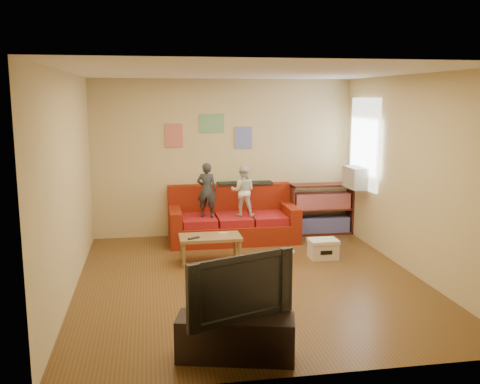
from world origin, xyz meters
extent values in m
cube|color=brown|center=(0.00, 0.00, -0.01)|extent=(4.50, 5.00, 0.01)
cube|color=white|center=(0.00, 0.00, 2.71)|extent=(4.50, 5.00, 0.01)
cube|color=#D6C085|center=(0.00, 2.50, 1.35)|extent=(4.50, 0.01, 2.70)
cube|color=#D6C085|center=(0.00, -2.50, 1.35)|extent=(4.50, 0.01, 2.70)
cube|color=#D6C085|center=(-2.25, 0.00, 1.35)|extent=(0.01, 5.00, 2.70)
cube|color=#D6C085|center=(2.25, 0.00, 1.35)|extent=(0.01, 5.00, 2.70)
cube|color=maroon|center=(0.09, 2.00, 0.16)|extent=(2.13, 0.96, 0.32)
cube|color=maroon|center=(0.09, 2.38, 0.61)|extent=(2.13, 0.19, 0.59)
cube|color=maroon|center=(-0.88, 2.00, 0.45)|extent=(0.19, 0.96, 0.27)
cube|color=maroon|center=(1.06, 2.00, 0.45)|extent=(0.19, 0.96, 0.27)
cube|color=maroon|center=(-0.49, 1.93, 0.38)|extent=(0.55, 0.73, 0.13)
cube|color=maroon|center=(0.09, 1.93, 0.38)|extent=(0.55, 0.73, 0.13)
cube|color=maroon|center=(0.67, 1.93, 0.38)|extent=(0.55, 0.73, 0.13)
cube|color=black|center=(0.35, 2.38, 0.92)|extent=(0.96, 0.23, 0.04)
imported|color=#282D33|center=(-0.36, 1.90, 0.90)|extent=(0.38, 0.31, 0.90)
imported|color=silver|center=(0.24, 1.90, 0.87)|extent=(0.47, 0.40, 0.84)
cube|color=olive|center=(-0.43, 0.86, 0.38)|extent=(0.89, 0.49, 0.04)
cylinder|color=olive|center=(-0.83, 0.66, 0.18)|extent=(0.05, 0.05, 0.36)
cylinder|color=olive|center=(-0.03, 0.66, 0.18)|extent=(0.05, 0.05, 0.36)
cylinder|color=olive|center=(-0.83, 1.06, 0.18)|extent=(0.05, 0.05, 0.36)
cylinder|color=olive|center=(-0.03, 1.06, 0.18)|extent=(0.05, 0.05, 0.36)
cube|color=black|center=(-0.68, 0.74, 0.41)|extent=(0.18, 0.14, 0.02)
cube|color=silver|center=(-0.23, 0.91, 0.42)|extent=(0.15, 0.05, 0.03)
cube|color=#4C1E15|center=(1.16, 2.21, 0.45)|extent=(0.03, 0.33, 0.89)
cube|color=#4C1E15|center=(2.24, 2.21, 0.45)|extent=(0.03, 0.33, 0.89)
cube|color=#4C1E15|center=(1.70, 2.21, 0.02)|extent=(1.12, 0.33, 0.03)
cube|color=#4C1E15|center=(1.70, 2.21, 0.88)|extent=(1.12, 0.33, 0.03)
cube|color=#4C1E15|center=(1.70, 2.21, 0.45)|extent=(1.05, 0.33, 0.03)
cube|color=#3F438C|center=(1.70, 2.21, 0.17)|extent=(0.98, 0.28, 0.27)
cube|color=brown|center=(1.70, 2.21, 0.59)|extent=(0.98, 0.28, 0.27)
cube|color=white|center=(2.22, 1.65, 1.64)|extent=(0.04, 1.08, 1.48)
cube|color=#B7B2A3|center=(2.10, 1.65, 1.08)|extent=(0.28, 0.55, 0.35)
cube|color=#D87266|center=(-0.85, 2.48, 1.75)|extent=(0.30, 0.01, 0.40)
cube|color=#72B27F|center=(-0.20, 2.48, 1.95)|extent=(0.42, 0.01, 0.32)
cube|color=#727FCC|center=(0.35, 2.48, 1.70)|extent=(0.30, 0.01, 0.38)
cube|color=white|center=(1.26, 0.78, 0.12)|extent=(0.41, 0.30, 0.24)
cube|color=white|center=(1.26, 0.78, 0.27)|extent=(0.43, 0.32, 0.05)
cube|color=black|center=(1.26, 0.62, 0.13)|extent=(0.18, 0.00, 0.06)
cube|color=black|center=(-0.54, -2.08, 0.20)|extent=(1.14, 0.62, 0.41)
imported|color=black|center=(-0.54, -2.08, 0.72)|extent=(1.05, 0.51, 0.62)
sphere|color=beige|center=(0.85, 1.01, 0.04)|extent=(0.09, 0.09, 0.09)
camera|label=1|loc=(-1.28, -6.65, 2.40)|focal=40.00mm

